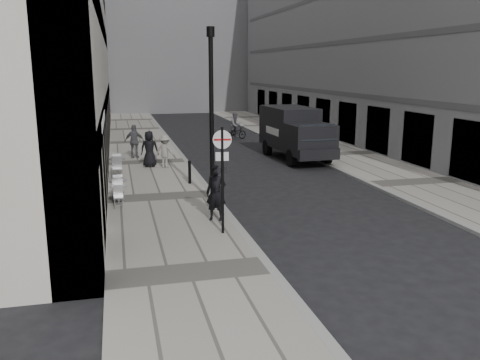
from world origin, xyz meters
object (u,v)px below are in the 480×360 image
object	(u,v)px
walking_man	(216,193)
lamppost	(211,107)
sign_post	(222,166)
panel_van	(294,131)
cyclist	(236,129)

from	to	relation	value
walking_man	lamppost	bearing A→B (deg)	106.84
walking_man	sign_post	bearing A→B (deg)	-68.34
sign_post	panel_van	size ratio (longest dim) A/B	0.52
sign_post	cyclist	xyz separation A→B (m)	(5.25, 20.55, -1.42)
walking_man	panel_van	bearing A→B (deg)	83.43
walking_man	panel_van	size ratio (longest dim) A/B	0.30
lamppost	cyclist	world-z (taller)	lamppost
lamppost	panel_van	xyz separation A→B (m)	(6.19, 8.36, -2.00)
sign_post	lamppost	xyz separation A→B (m)	(0.40, 3.77, 1.43)
walking_man	sign_post	world-z (taller)	sign_post
sign_post	cyclist	distance (m)	21.25
walking_man	lamppost	world-z (taller)	lamppost
walking_man	sign_post	size ratio (longest dim) A/B	0.57
sign_post	panel_van	xyz separation A→B (m)	(6.59, 12.12, -0.58)
walking_man	cyclist	xyz separation A→B (m)	(5.18, 19.19, -0.27)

